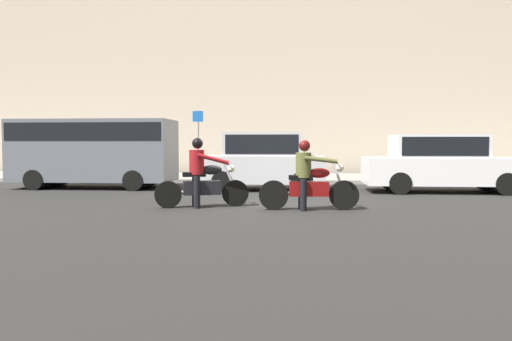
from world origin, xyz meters
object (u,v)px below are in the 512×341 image
(motorcycle_with_rider_crimson, at_px, (202,179))
(street_sign_post, at_px, (198,136))
(parked_van_slate_gray, at_px, (94,148))
(parked_sedan_white, at_px, (442,163))
(motorcycle_with_rider_olive, at_px, (308,181))
(parked_hatchback_silver, at_px, (263,160))
(pedestrian_bystander, at_px, (266,152))

(motorcycle_with_rider_crimson, distance_m, street_sign_post, 9.35)
(parked_van_slate_gray, distance_m, parked_sedan_white, 10.97)
(motorcycle_with_rider_crimson, distance_m, motorcycle_with_rider_olive, 2.44)
(motorcycle_with_rider_crimson, distance_m, parked_hatchback_silver, 4.42)
(motorcycle_with_rider_crimson, height_order, pedestrian_bystander, pedestrian_bystander)
(pedestrian_bystander, bearing_deg, motorcycle_with_rider_olive, -81.10)
(motorcycle_with_rider_olive, distance_m, street_sign_post, 10.37)
(parked_van_slate_gray, xyz_separation_m, parked_hatchback_silver, (5.58, -0.26, -0.37))
(pedestrian_bystander, bearing_deg, motorcycle_with_rider_crimson, -94.94)
(street_sign_post, bearing_deg, parked_hatchback_silver, -57.56)
(street_sign_post, height_order, pedestrian_bystander, street_sign_post)
(motorcycle_with_rider_olive, bearing_deg, pedestrian_bystander, 98.90)
(motorcycle_with_rider_crimson, relative_size, pedestrian_bystander, 1.28)
(parked_sedan_white, distance_m, street_sign_post, 9.86)
(parked_hatchback_silver, height_order, street_sign_post, street_sign_post)
(motorcycle_with_rider_olive, height_order, parked_sedan_white, parked_sedan_white)
(motorcycle_with_rider_olive, xyz_separation_m, street_sign_post, (-4.37, 9.34, 1.14))
(parked_van_slate_gray, bearing_deg, motorcycle_with_rider_crimson, -45.43)
(motorcycle_with_rider_olive, xyz_separation_m, parked_van_slate_gray, (-6.89, 4.78, 0.67))
(motorcycle_with_rider_olive, relative_size, parked_hatchback_silver, 0.57)
(parked_hatchback_silver, bearing_deg, pedestrian_bystander, 92.81)
(motorcycle_with_rider_olive, bearing_deg, parked_van_slate_gray, 145.22)
(motorcycle_with_rider_crimson, bearing_deg, street_sign_post, 102.06)
(parked_hatchback_silver, relative_size, pedestrian_bystander, 2.35)
(motorcycle_with_rider_olive, height_order, pedestrian_bystander, pedestrian_bystander)
(parked_hatchback_silver, bearing_deg, street_sign_post, 122.44)
(motorcycle_with_rider_olive, distance_m, pedestrian_bystander, 10.22)
(parked_hatchback_silver, xyz_separation_m, pedestrian_bystander, (-0.27, 5.56, 0.16))
(street_sign_post, distance_m, pedestrian_bystander, 2.97)
(parked_van_slate_gray, distance_m, pedestrian_bystander, 7.51)
(motorcycle_with_rider_crimson, bearing_deg, parked_sedan_white, 31.98)
(parked_van_slate_gray, height_order, street_sign_post, street_sign_post)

